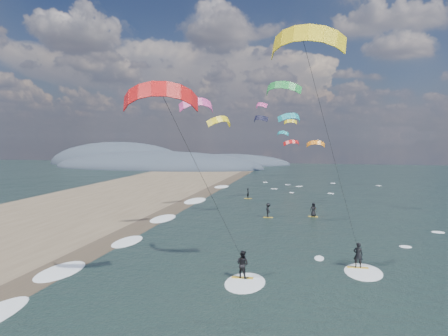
# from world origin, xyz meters

# --- Properties ---
(ground) EXTENTS (260.00, 260.00, 0.00)m
(ground) POSITION_xyz_m (0.00, 0.00, 0.00)
(ground) COLOR black
(ground) RESTS_ON ground
(wet_sand_strip) EXTENTS (3.00, 240.00, 0.00)m
(wet_sand_strip) POSITION_xyz_m (-12.00, 10.00, 0.00)
(wet_sand_strip) COLOR #382D23
(wet_sand_strip) RESTS_ON ground
(coastal_hills) EXTENTS (80.00, 41.00, 15.00)m
(coastal_hills) POSITION_xyz_m (-44.84, 107.86, 0.00)
(coastal_hills) COLOR #3D4756
(coastal_hills) RESTS_ON ground
(kitesurfer_near_a) EXTENTS (7.98, 8.77, 16.34)m
(kitesurfer_near_a) POSITION_xyz_m (5.80, 6.07, 12.60)
(kitesurfer_near_a) COLOR gold
(kitesurfer_near_a) RESTS_ON ground
(kitesurfer_near_b) EXTENTS (7.27, 8.72, 13.07)m
(kitesurfer_near_b) POSITION_xyz_m (-1.11, 2.80, 8.53)
(kitesurfer_near_b) COLOR gold
(kitesurfer_near_b) RESTS_ON ground
(far_kitesurfers) EXTENTS (10.89, 15.63, 1.69)m
(far_kitesurfers) POSITION_xyz_m (1.49, 32.06, 0.83)
(far_kitesurfers) COLOR gold
(far_kitesurfers) RESTS_ON ground
(bg_kite_field) EXTENTS (14.51, 73.86, 9.00)m
(bg_kite_field) POSITION_xyz_m (-0.63, 52.49, 11.93)
(bg_kite_field) COLOR teal
(bg_kite_field) RESTS_ON ground
(shoreline_surf) EXTENTS (2.40, 79.40, 0.11)m
(shoreline_surf) POSITION_xyz_m (-10.80, 14.75, 0.00)
(shoreline_surf) COLOR white
(shoreline_surf) RESTS_ON ground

